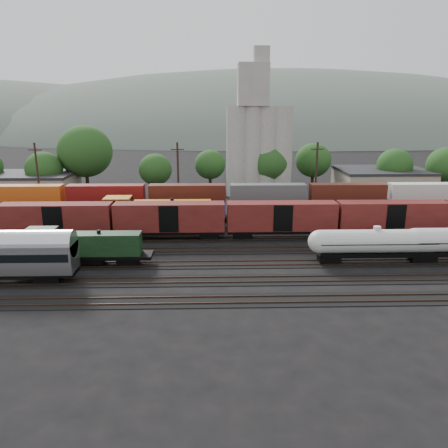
{
  "coord_description": "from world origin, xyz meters",
  "views": [
    {
      "loc": [
        -6.08,
        -53.12,
        17.88
      ],
      "look_at": [
        -4.6,
        2.0,
        3.0
      ],
      "focal_mm": 35.0,
      "sensor_mm": 36.0,
      "label": 1
    }
  ],
  "objects_px": {
    "tank_car_a": "(376,243)",
    "orange_locomotive": "(151,212)",
    "grain_silo": "(258,140)",
    "green_locomotive": "(76,246)"
  },
  "relations": [
    {
      "from": "tank_car_a",
      "to": "grain_silo",
      "type": "bearing_deg",
      "value": 103.3
    },
    {
      "from": "green_locomotive",
      "to": "tank_car_a",
      "type": "distance_m",
      "value": 34.82
    },
    {
      "from": "green_locomotive",
      "to": "grain_silo",
      "type": "distance_m",
      "value": 48.9
    },
    {
      "from": "orange_locomotive",
      "to": "grain_silo",
      "type": "distance_m",
      "value": 33.07
    },
    {
      "from": "orange_locomotive",
      "to": "grain_silo",
      "type": "height_order",
      "value": "grain_silo"
    },
    {
      "from": "orange_locomotive",
      "to": "tank_car_a",
      "type": "bearing_deg",
      "value": -27.97
    },
    {
      "from": "tank_car_a",
      "to": "grain_silo",
      "type": "relative_size",
      "value": 0.55
    },
    {
      "from": "tank_car_a",
      "to": "orange_locomotive",
      "type": "distance_m",
      "value": 31.99
    },
    {
      "from": "green_locomotive",
      "to": "orange_locomotive",
      "type": "xyz_separation_m",
      "value": [
        6.57,
        15.0,
        0.3
      ]
    },
    {
      "from": "green_locomotive",
      "to": "grain_silo",
      "type": "bearing_deg",
      "value": 58.5
    }
  ]
}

